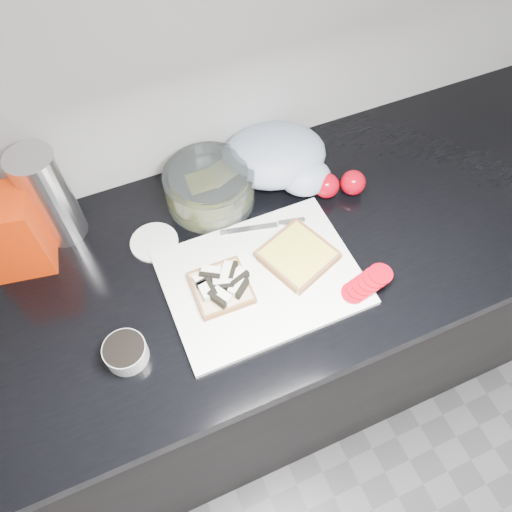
% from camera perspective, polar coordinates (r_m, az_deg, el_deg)
% --- Properties ---
extents(base_cabinet, '(3.50, 0.60, 0.86)m').
position_cam_1_polar(base_cabinet, '(1.50, -3.84, -10.73)').
color(base_cabinet, black).
rests_on(base_cabinet, ground).
extents(countertop, '(3.50, 0.64, 0.04)m').
position_cam_1_polar(countertop, '(1.10, -5.16, -1.66)').
color(countertop, black).
rests_on(countertop, base_cabinet).
extents(cutting_board, '(0.40, 0.30, 0.01)m').
position_cam_1_polar(cutting_board, '(1.05, 0.65, -2.57)').
color(cutting_board, white).
rests_on(cutting_board, countertop).
extents(bread_left, '(0.12, 0.12, 0.04)m').
position_cam_1_polar(bread_left, '(1.02, -4.02, -3.44)').
color(bread_left, '#CCB390').
rests_on(bread_left, cutting_board).
extents(bread_right, '(0.18, 0.18, 0.02)m').
position_cam_1_polar(bread_right, '(1.07, 4.77, 0.08)').
color(bread_right, '#CCB390').
rests_on(bread_right, cutting_board).
extents(tomato_slices, '(0.13, 0.07, 0.03)m').
position_cam_1_polar(tomato_slices, '(1.05, 12.57, -3.08)').
color(tomato_slices, '#A60312').
rests_on(tomato_slices, cutting_board).
extents(knife, '(0.19, 0.06, 0.01)m').
position_cam_1_polar(knife, '(1.12, 2.02, 3.59)').
color(knife, silver).
rests_on(knife, cutting_board).
extents(seed_tub, '(0.08, 0.08, 0.04)m').
position_cam_1_polar(seed_tub, '(0.99, -14.69, -10.55)').
color(seed_tub, '#A5AAAA').
rests_on(seed_tub, countertop).
extents(tub_lid, '(0.12, 0.12, 0.01)m').
position_cam_1_polar(tub_lid, '(1.13, -11.55, 1.56)').
color(tub_lid, white).
rests_on(tub_lid, countertop).
extents(glass_bowl, '(0.21, 0.21, 0.09)m').
position_cam_1_polar(glass_bowl, '(1.16, -5.33, 7.86)').
color(glass_bowl, silver).
rests_on(glass_bowl, countertop).
extents(bread_bag, '(0.14, 0.13, 0.19)m').
position_cam_1_polar(bread_bag, '(1.12, -26.11, 2.44)').
color(bread_bag, '#FB1F04').
rests_on(bread_bag, countertop).
extents(steel_canister, '(0.10, 0.10, 0.23)m').
position_cam_1_polar(steel_canister, '(1.12, -22.59, 6.24)').
color(steel_canister, silver).
rests_on(steel_canister, countertop).
extents(grocery_bag, '(0.28, 0.26, 0.11)m').
position_cam_1_polar(grocery_bag, '(1.20, 2.59, 11.12)').
color(grocery_bag, '#97A4B9').
rests_on(grocery_bag, countertop).
extents(whole_tomatoes, '(0.12, 0.08, 0.06)m').
position_cam_1_polar(whole_tomatoes, '(1.19, 9.55, 8.10)').
color(whole_tomatoes, '#A60312').
rests_on(whole_tomatoes, countertop).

